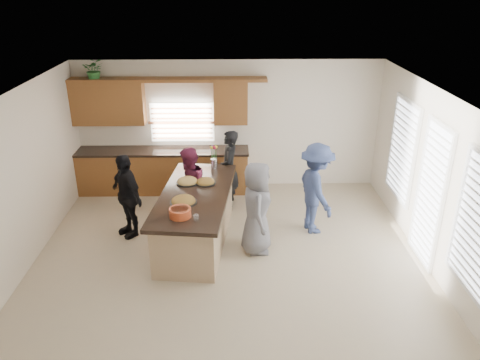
{
  "coord_description": "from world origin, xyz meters",
  "views": [
    {
      "loc": [
        0.06,
        -6.77,
        4.38
      ],
      "look_at": [
        0.2,
        0.6,
        1.15
      ],
      "focal_mm": 35.0,
      "sensor_mm": 36.0,
      "label": 1
    }
  ],
  "objects_px": {
    "woman_left_mid": "(189,187)",
    "woman_right_front": "(257,208)",
    "island": "(196,218)",
    "salad_bowl": "(180,212)",
    "woman_right_back": "(316,189)",
    "woman_left_back": "(229,169)",
    "woman_left_front": "(127,195)"
  },
  "relations": [
    {
      "from": "woman_left_back",
      "to": "woman_right_back",
      "type": "bearing_deg",
      "value": 57.75
    },
    {
      "from": "salad_bowl",
      "to": "woman_left_back",
      "type": "distance_m",
      "value": 2.46
    },
    {
      "from": "island",
      "to": "woman_left_mid",
      "type": "bearing_deg",
      "value": 109.67
    },
    {
      "from": "island",
      "to": "woman_right_back",
      "type": "bearing_deg",
      "value": 15.46
    },
    {
      "from": "island",
      "to": "salad_bowl",
      "type": "relative_size",
      "value": 8.3
    },
    {
      "from": "woman_right_front",
      "to": "woman_left_front",
      "type": "bearing_deg",
      "value": 74.93
    },
    {
      "from": "woman_left_back",
      "to": "woman_left_front",
      "type": "height_order",
      "value": "woman_left_back"
    },
    {
      "from": "island",
      "to": "woman_right_front",
      "type": "relative_size",
      "value": 1.73
    },
    {
      "from": "woman_left_mid",
      "to": "woman_right_front",
      "type": "bearing_deg",
      "value": 45.37
    },
    {
      "from": "woman_left_front",
      "to": "woman_right_back",
      "type": "xyz_separation_m",
      "value": [
        3.4,
        0.07,
        0.07
      ]
    },
    {
      "from": "woman_left_back",
      "to": "woman_right_front",
      "type": "bearing_deg",
      "value": 17.77
    },
    {
      "from": "salad_bowl",
      "to": "woman_left_back",
      "type": "height_order",
      "value": "woman_left_back"
    },
    {
      "from": "island",
      "to": "woman_right_front",
      "type": "distance_m",
      "value": 1.15
    },
    {
      "from": "woman_left_back",
      "to": "woman_right_back",
      "type": "xyz_separation_m",
      "value": [
        1.57,
        -1.12,
        0.06
      ]
    },
    {
      "from": "woman_right_back",
      "to": "woman_right_front",
      "type": "xyz_separation_m",
      "value": [
        -1.11,
        -0.67,
        -0.04
      ]
    },
    {
      "from": "woman_left_mid",
      "to": "woman_left_front",
      "type": "height_order",
      "value": "woman_left_front"
    },
    {
      "from": "salad_bowl",
      "to": "woman_left_front",
      "type": "distance_m",
      "value": 1.59
    },
    {
      "from": "woman_left_mid",
      "to": "woman_right_back",
      "type": "relative_size",
      "value": 0.89
    },
    {
      "from": "woman_left_mid",
      "to": "woman_left_back",
      "type": "bearing_deg",
      "value": 132.13
    },
    {
      "from": "woman_left_back",
      "to": "woman_left_front",
      "type": "distance_m",
      "value": 2.18
    },
    {
      "from": "salad_bowl",
      "to": "woman_left_front",
      "type": "height_order",
      "value": "woman_left_front"
    },
    {
      "from": "woman_left_mid",
      "to": "woman_right_front",
      "type": "height_order",
      "value": "woman_right_front"
    },
    {
      "from": "salad_bowl",
      "to": "woman_left_mid",
      "type": "relative_size",
      "value": 0.22
    },
    {
      "from": "island",
      "to": "woman_left_back",
      "type": "relative_size",
      "value": 1.77
    },
    {
      "from": "woman_right_back",
      "to": "woman_right_front",
      "type": "height_order",
      "value": "woman_right_back"
    },
    {
      "from": "woman_left_front",
      "to": "island",
      "type": "bearing_deg",
      "value": 36.78
    },
    {
      "from": "salad_bowl",
      "to": "woman_right_front",
      "type": "relative_size",
      "value": 0.21
    },
    {
      "from": "woman_left_back",
      "to": "woman_left_mid",
      "type": "height_order",
      "value": "woman_left_back"
    },
    {
      "from": "woman_left_mid",
      "to": "woman_right_back",
      "type": "height_order",
      "value": "woman_right_back"
    },
    {
      "from": "island",
      "to": "salad_bowl",
      "type": "height_order",
      "value": "salad_bowl"
    },
    {
      "from": "woman_left_front",
      "to": "woman_right_front",
      "type": "relative_size",
      "value": 0.96
    },
    {
      "from": "island",
      "to": "woman_left_mid",
      "type": "relative_size",
      "value": 1.85
    }
  ]
}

